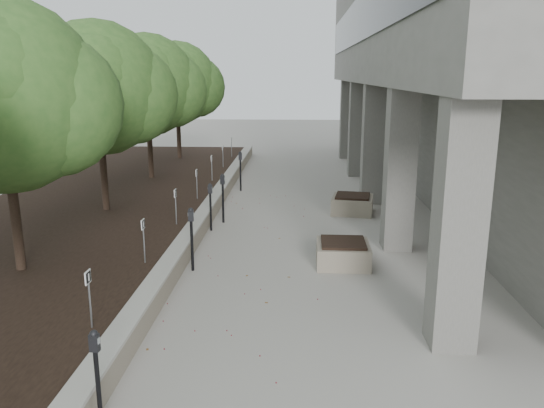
% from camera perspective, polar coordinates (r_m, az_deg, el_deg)
% --- Properties ---
extents(ground, '(90.00, 90.00, 0.00)m').
position_cam_1_polar(ground, '(8.37, -3.89, -17.37)').
color(ground, '#9E9A91').
rests_on(ground, ground).
extents(retaining_wall, '(0.39, 26.00, 0.50)m').
position_cam_1_polar(retaining_wall, '(16.84, -6.53, -0.33)').
color(retaining_wall, gray).
rests_on(retaining_wall, ground).
extents(planting_bed, '(7.00, 26.00, 0.40)m').
position_cam_1_polar(planting_bed, '(17.81, -18.27, -0.33)').
color(planting_bed, black).
rests_on(planting_bed, ground).
extents(crabapple_tree_2, '(4.60, 4.00, 5.44)m').
position_cam_1_polar(crabapple_tree_2, '(11.67, -26.57, 6.41)').
color(crabapple_tree_2, '#315A22').
rests_on(crabapple_tree_2, planting_bed).
extents(crabapple_tree_3, '(4.60, 4.00, 5.44)m').
position_cam_1_polar(crabapple_tree_3, '(16.19, -17.97, 8.84)').
color(crabapple_tree_3, '#315A22').
rests_on(crabapple_tree_3, planting_bed).
extents(crabapple_tree_4, '(4.60, 4.00, 5.44)m').
position_cam_1_polar(crabapple_tree_4, '(20.93, -13.14, 10.11)').
color(crabapple_tree_4, '#315A22').
rests_on(crabapple_tree_4, planting_bed).
extents(crabapple_tree_5, '(4.60, 4.00, 5.44)m').
position_cam_1_polar(crabapple_tree_5, '(25.77, -10.09, 10.88)').
color(crabapple_tree_5, '#315A22').
rests_on(crabapple_tree_5, planting_bed).
extents(parking_sign_2, '(0.04, 0.22, 0.96)m').
position_cam_1_polar(parking_sign_2, '(8.96, -18.91, -9.63)').
color(parking_sign_2, black).
rests_on(parking_sign_2, planting_bed).
extents(parking_sign_3, '(0.04, 0.22, 0.96)m').
position_cam_1_polar(parking_sign_3, '(11.62, -13.54, -3.88)').
color(parking_sign_3, black).
rests_on(parking_sign_3, planting_bed).
extents(parking_sign_4, '(0.04, 0.22, 0.96)m').
position_cam_1_polar(parking_sign_4, '(14.41, -10.25, -0.29)').
color(parking_sign_4, black).
rests_on(parking_sign_4, planting_bed).
extents(parking_sign_5, '(0.04, 0.22, 0.96)m').
position_cam_1_polar(parking_sign_5, '(17.27, -8.04, 2.12)').
color(parking_sign_5, black).
rests_on(parking_sign_5, planting_bed).
extents(parking_sign_6, '(0.04, 0.22, 0.96)m').
position_cam_1_polar(parking_sign_6, '(20.17, -6.46, 3.84)').
color(parking_sign_6, black).
rests_on(parking_sign_6, planting_bed).
extents(parking_sign_7, '(0.04, 0.22, 0.96)m').
position_cam_1_polar(parking_sign_7, '(23.10, -5.27, 5.12)').
color(parking_sign_7, black).
rests_on(parking_sign_7, planting_bed).
extents(parking_sign_8, '(0.04, 0.22, 0.96)m').
position_cam_1_polar(parking_sign_8, '(26.04, -4.35, 6.12)').
color(parking_sign_8, black).
rests_on(parking_sign_8, planting_bed).
extents(parking_meter_1, '(0.14, 0.11, 1.34)m').
position_cam_1_polar(parking_meter_1, '(7.21, -18.15, -17.44)').
color(parking_meter_1, black).
rests_on(parking_meter_1, ground).
extents(parking_meter_2, '(0.16, 0.12, 1.46)m').
position_cam_1_polar(parking_meter_2, '(12.02, -8.58, -3.77)').
color(parking_meter_2, black).
rests_on(parking_meter_2, ground).
extents(parking_meter_3, '(0.14, 0.10, 1.37)m').
position_cam_1_polar(parking_meter_3, '(15.04, -6.59, -0.33)').
color(parking_meter_3, black).
rests_on(parking_meter_3, ground).
extents(parking_meter_4, '(0.16, 0.12, 1.48)m').
position_cam_1_polar(parking_meter_4, '(15.81, -5.27, 0.60)').
color(parking_meter_4, black).
rests_on(parking_meter_4, ground).
extents(parking_meter_5, '(0.15, 0.11, 1.51)m').
position_cam_1_polar(parking_meter_5, '(20.11, -3.39, 3.51)').
color(parking_meter_5, black).
rests_on(parking_meter_5, ground).
extents(planter_front, '(1.23, 1.23, 0.56)m').
position_cam_1_polar(planter_front, '(12.52, 7.59, -5.19)').
color(planter_front, gray).
rests_on(planter_front, ground).
extents(planter_back, '(1.44, 1.44, 0.59)m').
position_cam_1_polar(planter_back, '(17.16, 8.59, 0.02)').
color(planter_back, gray).
rests_on(planter_back, ground).
extents(berry_scatter, '(3.30, 14.10, 0.02)m').
position_cam_1_polar(berry_scatter, '(12.89, -1.75, -5.78)').
color(berry_scatter, maroon).
rests_on(berry_scatter, ground).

